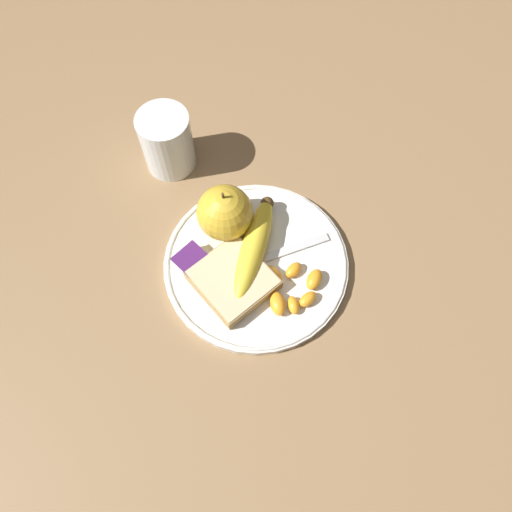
{
  "coord_description": "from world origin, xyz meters",
  "views": [
    {
      "loc": [
        -0.2,
        0.21,
        0.64
      ],
      "look_at": [
        0.0,
        0.0,
        0.03
      ],
      "focal_mm": 35.0,
      "sensor_mm": 36.0,
      "label": 1
    }
  ],
  "objects_px": {
    "juice_glass": "(167,143)",
    "fork": "(256,261)",
    "plate": "(256,264)",
    "bread_slice": "(232,278)",
    "apple": "(225,213)",
    "banana": "(254,247)",
    "jam_packet": "(194,264)"
  },
  "relations": [
    {
      "from": "juice_glass",
      "to": "fork",
      "type": "relative_size",
      "value": 0.56
    },
    {
      "from": "bread_slice",
      "to": "apple",
      "type": "bearing_deg",
      "value": -38.61
    },
    {
      "from": "plate",
      "to": "bread_slice",
      "type": "height_order",
      "value": "bread_slice"
    },
    {
      "from": "banana",
      "to": "bread_slice",
      "type": "height_order",
      "value": "banana"
    },
    {
      "from": "apple",
      "to": "juice_glass",
      "type": "bearing_deg",
      "value": -9.42
    },
    {
      "from": "juice_glass",
      "to": "fork",
      "type": "bearing_deg",
      "value": 171.28
    },
    {
      "from": "juice_glass",
      "to": "fork",
      "type": "xyz_separation_m",
      "value": [
        -0.22,
        0.03,
        -0.03
      ]
    },
    {
      "from": "apple",
      "to": "banana",
      "type": "height_order",
      "value": "apple"
    },
    {
      "from": "banana",
      "to": "bread_slice",
      "type": "relative_size",
      "value": 1.5
    },
    {
      "from": "apple",
      "to": "fork",
      "type": "distance_m",
      "value": 0.08
    },
    {
      "from": "fork",
      "to": "plate",
      "type": "bearing_deg",
      "value": 38.93
    },
    {
      "from": "juice_glass",
      "to": "apple",
      "type": "bearing_deg",
      "value": 170.58
    },
    {
      "from": "plate",
      "to": "bread_slice",
      "type": "relative_size",
      "value": 2.46
    },
    {
      "from": "banana",
      "to": "fork",
      "type": "relative_size",
      "value": 0.91
    },
    {
      "from": "bread_slice",
      "to": "jam_packet",
      "type": "height_order",
      "value": "same"
    },
    {
      "from": "bread_slice",
      "to": "banana",
      "type": "bearing_deg",
      "value": -79.47
    },
    {
      "from": "juice_glass",
      "to": "banana",
      "type": "height_order",
      "value": "juice_glass"
    },
    {
      "from": "fork",
      "to": "jam_packet",
      "type": "xyz_separation_m",
      "value": [
        0.05,
        0.07,
        0.01
      ]
    },
    {
      "from": "apple",
      "to": "fork",
      "type": "height_order",
      "value": "apple"
    },
    {
      "from": "jam_packet",
      "to": "plate",
      "type": "bearing_deg",
      "value": -129.87
    },
    {
      "from": "apple",
      "to": "jam_packet",
      "type": "distance_m",
      "value": 0.08
    },
    {
      "from": "apple",
      "to": "jam_packet",
      "type": "height_order",
      "value": "apple"
    },
    {
      "from": "jam_packet",
      "to": "fork",
      "type": "bearing_deg",
      "value": -129.23
    },
    {
      "from": "plate",
      "to": "fork",
      "type": "distance_m",
      "value": 0.01
    },
    {
      "from": "plate",
      "to": "jam_packet",
      "type": "xyz_separation_m",
      "value": [
        0.05,
        0.06,
        0.01
      ]
    },
    {
      "from": "banana",
      "to": "fork",
      "type": "height_order",
      "value": "banana"
    },
    {
      "from": "plate",
      "to": "banana",
      "type": "bearing_deg",
      "value": -35.55
    },
    {
      "from": "juice_glass",
      "to": "jam_packet",
      "type": "height_order",
      "value": "juice_glass"
    },
    {
      "from": "plate",
      "to": "jam_packet",
      "type": "height_order",
      "value": "jam_packet"
    },
    {
      "from": "bread_slice",
      "to": "fork",
      "type": "height_order",
      "value": "bread_slice"
    },
    {
      "from": "fork",
      "to": "banana",
      "type": "bearing_deg",
      "value": -98.17
    },
    {
      "from": "juice_glass",
      "to": "jam_packet",
      "type": "relative_size",
      "value": 1.95
    }
  ]
}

